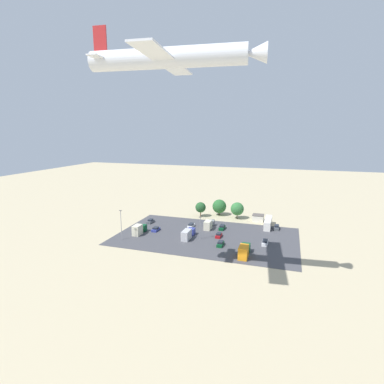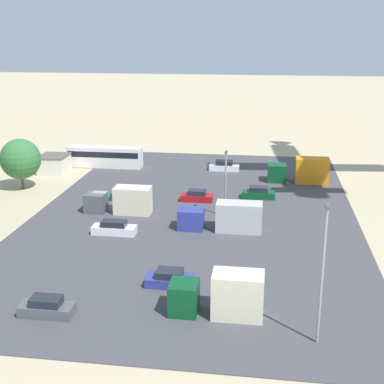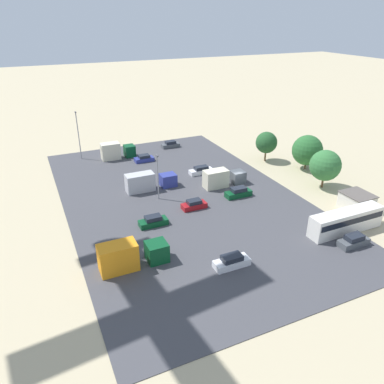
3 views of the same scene
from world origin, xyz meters
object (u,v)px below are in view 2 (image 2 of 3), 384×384
object	(u,v)px
parked_car_3	(129,195)
parked_truck_3	(122,201)
parked_car_1	(47,308)
parked_car_2	(121,158)
bus	(105,156)
parked_car_5	(197,196)
parked_car_6	(114,228)
parked_truck_2	(302,171)
parked_car_7	(258,193)
parked_car_4	(224,166)
parked_truck_0	(222,296)
parked_car_0	(170,279)
parked_truck_1	(225,217)
shed_building	(54,164)

from	to	relation	value
parked_car_3	parked_truck_3	xyz separation A→B (m)	(5.02, 0.49, 0.80)
parked_car_1	parked_car_2	xyz separation A→B (m)	(-48.81, -7.45, 0.05)
bus	parked_car_3	world-z (taller)	bus
parked_car_5	parked_car_6	bearing A→B (deg)	149.74
parked_car_2	parked_truck_2	size ratio (longest dim) A/B	0.51
parked_car_7	parked_truck_2	world-z (taller)	parked_truck_2
parked_car_5	parked_car_6	size ratio (longest dim) A/B	0.85
parked_car_2	parked_car_4	size ratio (longest dim) A/B	0.96
parked_car_6	parked_truck_0	world-z (taller)	parked_truck_0
parked_car_0	parked_car_2	xyz separation A→B (m)	(-42.55, -15.97, 0.08)
parked_car_1	parked_car_5	world-z (taller)	parked_car_1
parked_car_4	parked_truck_0	world-z (taller)	parked_truck_0
parked_car_5	parked_car_6	distance (m)	14.60
bus	parked_car_6	distance (m)	29.71
bus	parked_car_2	xyz separation A→B (m)	(-3.32, 1.71, -1.08)
parked_car_0	parked_car_7	bearing A→B (deg)	164.94
parked_car_4	parked_truck_0	bearing A→B (deg)	-175.45
parked_truck_0	parked_car_4	bearing A→B (deg)	4.55
parked_car_6	parked_truck_1	size ratio (longest dim) A/B	0.52
shed_building	parked_car_3	bearing A→B (deg)	51.50
bus	parked_truck_3	xyz separation A→B (m)	(21.27, 8.63, -0.27)
shed_building	parked_car_1	size ratio (longest dim) A/B	1.09
shed_building	parked_car_4	world-z (taller)	shed_building
parked_car_3	shed_building	bearing A→B (deg)	51.50
parked_car_0	parked_car_5	xyz separation A→B (m)	(-23.74, -0.78, 0.01)
parked_car_0	parked_truck_1	size ratio (longest dim) A/B	0.44
bus	parked_truck_2	size ratio (longest dim) A/B	1.38
parked_car_3	parked_car_6	distance (m)	11.94
parked_car_3	parked_truck_2	distance (m)	25.38
shed_building	parked_car_2	world-z (taller)	shed_building
shed_building	parked_car_6	world-z (taller)	shed_building
bus	parked_car_4	xyz separation A→B (m)	(-0.44, 19.10, -1.10)
parked_car_0	parked_truck_3	size ratio (longest dim) A/B	0.51
parked_car_3	parked_car_6	xyz separation A→B (m)	(11.86, 1.41, -0.07)
parked_car_2	parked_car_3	world-z (taller)	parked_car_3
bus	parked_car_4	size ratio (longest dim) A/B	2.58
bus	parked_car_2	distance (m)	3.88
parked_car_7	parked_truck_2	distance (m)	10.39
parked_car_0	parked_truck_0	distance (m)	6.60
bus	parked_car_4	distance (m)	19.14
shed_building	parked_car_7	world-z (taller)	shed_building
parked_car_2	parked_truck_3	xyz separation A→B (m)	(24.59, 6.92, 0.81)
parked_truck_2	parked_car_7	bearing A→B (deg)	144.64
parked_car_5	parked_truck_1	distance (m)	10.88
parked_car_4	bus	bearing A→B (deg)	91.33
parked_car_2	parked_car_7	distance (m)	28.27
parked_car_4	parked_truck_2	world-z (taller)	parked_truck_2
parked_car_0	parked_truck_3	xyz separation A→B (m)	(-17.96, -9.06, 0.89)
shed_building	parked_car_6	distance (m)	28.75
parked_car_6	parked_truck_3	world-z (taller)	parked_truck_3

